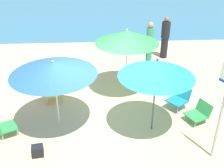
{
  "coord_description": "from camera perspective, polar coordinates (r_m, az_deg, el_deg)",
  "views": [
    {
      "loc": [
        -0.07,
        -6.34,
        4.45
      ],
      "look_at": [
        0.34,
        0.57,
        0.7
      ],
      "focal_mm": 43.76,
      "sensor_mm": 36.0,
      "label": 1
    }
  ],
  "objects": [
    {
      "name": "umbrella_green",
      "position": [
        8.23,
        3.17,
        9.79
      ],
      "size": [
        1.94,
        1.94,
        2.07
      ],
      "color": "silver",
      "rests_on": "ground_plane"
    },
    {
      "name": "sea_water",
      "position": [
        20.92,
        -3.25,
        16.12
      ],
      "size": [
        40.0,
        16.0,
        0.01
      ],
      "primitive_type": "cube",
      "color": "teal",
      "rests_on": "ground_plane"
    },
    {
      "name": "beach_chair_a",
      "position": [
        8.55,
        -12.44,
        -0.97
      ],
      "size": [
        0.72,
        0.75,
        0.67
      ],
      "rotation": [
        0.0,
        0.0,
        -1.24
      ],
      "color": "gold",
      "rests_on": "ground_plane"
    },
    {
      "name": "beach_chair_e",
      "position": [
        9.56,
        10.02,
        2.32
      ],
      "size": [
        0.66,
        0.61,
        0.61
      ],
      "rotation": [
        0.0,
        0.0,
        -2.81
      ],
      "color": "navy",
      "rests_on": "ground_plane"
    },
    {
      "name": "beach_chair_b",
      "position": [
        8.16,
        13.91,
        -2.74
      ],
      "size": [
        0.78,
        0.76,
        0.62
      ],
      "rotation": [
        0.0,
        0.0,
        -2.47
      ],
      "color": "teal",
      "rests_on": "ground_plane"
    },
    {
      "name": "warning_sign",
      "position": [
        6.04,
        22.37,
        -3.2
      ],
      "size": [
        0.21,
        0.4,
        2.34
      ],
      "rotation": [
        0.0,
        0.0,
        0.45
      ],
      "color": "#ADADB2",
      "rests_on": "ground_plane"
    },
    {
      "name": "beach_chair_c",
      "position": [
        7.39,
        -21.89,
        -8.06
      ],
      "size": [
        0.68,
        0.67,
        0.58
      ],
      "rotation": [
        0.0,
        0.0,
        0.46
      ],
      "color": "#33934C",
      "rests_on": "ground_plane"
    },
    {
      "name": "ground_plane",
      "position": [
        7.75,
        -2.25,
        -6.63
      ],
      "size": [
        40.0,
        40.0,
        0.0
      ],
      "primitive_type": "plane",
      "color": "#D3BC8C"
    },
    {
      "name": "umbrella_blue",
      "position": [
        6.72,
        -12.16,
        3.21
      ],
      "size": [
        2.14,
        2.14,
        1.87
      ],
      "color": "silver",
      "rests_on": "ground_plane"
    },
    {
      "name": "umbrella_teal",
      "position": [
        6.43,
        9.33,
        3.2
      ],
      "size": [
        1.83,
        1.83,
        2.01
      ],
      "color": "#4C4C51",
      "rests_on": "ground_plane"
    },
    {
      "name": "beach_bag",
      "position": [
        6.65,
        -15.29,
        -13.32
      ],
      "size": [
        0.29,
        0.26,
        0.26
      ],
      "primitive_type": "cube",
      "rotation": [
        0.0,
        0.0,
        3.29
      ],
      "color": "black",
      "rests_on": "ground_plane"
    },
    {
      "name": "person_a",
      "position": [
        11.37,
        11.03,
        9.5
      ],
      "size": [
        0.34,
        0.34,
        1.71
      ],
      "rotation": [
        0.0,
        0.0,
        2.6
      ],
      "color": "black",
      "rests_on": "ground_plane"
    },
    {
      "name": "beach_chair_d",
      "position": [
        7.77,
        17.77,
        -5.68
      ],
      "size": [
        0.72,
        0.69,
        0.54
      ],
      "rotation": [
        0.0,
        0.0,
        -2.73
      ],
      "color": "#33934C",
      "rests_on": "ground_plane"
    },
    {
      "name": "person_b",
      "position": [
        10.22,
        7.82,
        8.06
      ],
      "size": [
        0.27,
        0.27,
        1.8
      ],
      "rotation": [
        0.0,
        0.0,
        1.73
      ],
      "color": "#389970",
      "rests_on": "ground_plane"
    }
  ]
}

